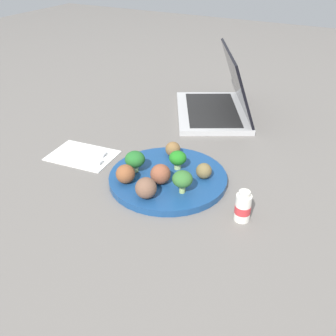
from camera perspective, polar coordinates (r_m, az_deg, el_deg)
The scene contains 15 objects.
ground_plane at distance 0.93m, azimuth 0.00°, elevation -1.89°, with size 4.00×4.00×0.00m, color slate.
plate at distance 0.93m, azimuth 0.00°, elevation -1.48°, with size 0.28×0.28×0.02m, color navy.
broccoli_floret_mid_right at distance 0.93m, azimuth -4.84°, elevation 1.23°, with size 0.05×0.05×0.05m.
broccoli_floret_front_right at distance 0.94m, azimuth 1.43°, elevation 1.41°, with size 0.04×0.04×0.05m.
broccoli_floret_back_left at distance 0.85m, azimuth 2.12°, elevation -1.67°, with size 0.05×0.05×0.05m.
meatball_far_rim at distance 0.84m, azimuth -3.16°, elevation -2.95°, with size 0.05×0.05×0.05m, color brown.
meatball_center at distance 0.91m, azimuth 5.25°, elevation -0.42°, with size 0.04×0.04×0.04m, color brown.
meatball_back_right at distance 1.00m, azimuth 0.72°, elevation 2.77°, with size 0.04×0.04×0.04m, color brown.
meatball_back_left at distance 0.89m, azimuth -1.37°, elevation -0.81°, with size 0.05×0.05×0.05m, color brown.
meatball_front_right at distance 0.89m, azimuth -6.22°, elevation -0.87°, with size 0.04×0.04×0.04m, color brown.
napkin at distance 1.06m, azimuth -12.52°, elevation 1.74°, with size 0.17×0.12×0.01m, color white.
fork at distance 1.06m, azimuth -11.66°, elevation 2.35°, with size 0.12×0.04×0.01m.
knife at distance 1.04m, azimuth -12.76°, elevation 1.45°, with size 0.15×0.03×0.01m.
yogurt_bottle at distance 0.81m, azimuth 10.87°, elevation -5.62°, with size 0.03×0.03×0.07m.
laptop at distance 1.28m, azimuth 7.50°, elevation 9.37°, with size 0.35×0.39×0.21m.
Camera 1 is at (0.37, -0.69, 0.51)m, focal length 41.82 mm.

